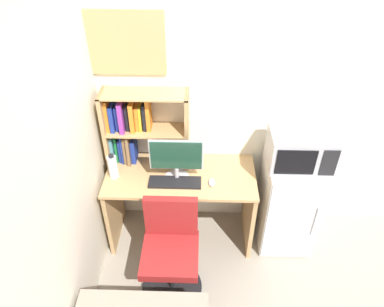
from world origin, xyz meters
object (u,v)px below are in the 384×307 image
(hutch_bookshelf, at_px, (135,126))
(computer_mouse, at_px, (212,182))
(desk_chair, at_px, (171,255))
(microwave, at_px, (300,149))
(water_bottle, at_px, (113,167))
(wall_corkboard, at_px, (121,43))
(mini_fridge, at_px, (288,203))
(keyboard, at_px, (175,182))
(monitor, at_px, (176,159))

(hutch_bookshelf, distance_m, computer_mouse, 0.80)
(computer_mouse, height_order, desk_chair, desk_chair)
(microwave, bearing_deg, desk_chair, -151.80)
(water_bottle, relative_size, desk_chair, 0.26)
(desk_chair, xyz_separation_m, wall_corkboard, (-0.39, 0.83, 1.42))
(microwave, relative_size, desk_chair, 0.58)
(mini_fridge, height_order, wall_corkboard, wall_corkboard)
(mini_fridge, bearing_deg, wall_corkboard, 168.50)
(hutch_bookshelf, height_order, water_bottle, hutch_bookshelf)
(desk_chair, bearing_deg, water_bottle, 135.30)
(wall_corkboard, bearing_deg, microwave, -11.38)
(microwave, distance_m, wall_corkboard, 1.62)
(hutch_bookshelf, distance_m, keyboard, 0.58)
(mini_fridge, bearing_deg, keyboard, -173.56)
(computer_mouse, bearing_deg, water_bottle, 175.29)
(hutch_bookshelf, relative_size, computer_mouse, 7.24)
(desk_chair, bearing_deg, computer_mouse, 53.57)
(water_bottle, bearing_deg, computer_mouse, -4.71)
(desk_chair, relative_size, wall_corkboard, 1.31)
(microwave, height_order, wall_corkboard, wall_corkboard)
(hutch_bookshelf, distance_m, desk_chair, 1.10)
(computer_mouse, height_order, mini_fridge, mini_fridge)
(hutch_bookshelf, relative_size, wall_corkboard, 1.06)
(keyboard, xyz_separation_m, computer_mouse, (0.31, 0.00, 0.00))
(keyboard, bearing_deg, computer_mouse, 0.56)
(hutch_bookshelf, distance_m, wall_corkboard, 0.68)
(water_bottle, xyz_separation_m, wall_corkboard, (0.12, 0.33, 0.93))
(monitor, xyz_separation_m, mini_fridge, (1.00, 0.05, -0.53))
(microwave, bearing_deg, monitor, -176.87)
(keyboard, distance_m, desk_chair, 0.59)
(computer_mouse, distance_m, mini_fridge, 0.78)
(water_bottle, relative_size, microwave, 0.46)
(monitor, bearing_deg, water_bottle, 179.07)
(microwave, bearing_deg, mini_fridge, -90.23)
(computer_mouse, bearing_deg, microwave, 9.22)
(monitor, height_order, wall_corkboard, wall_corkboard)
(microwave, xyz_separation_m, desk_chair, (-1.02, -0.55, -0.68))
(monitor, xyz_separation_m, computer_mouse, (0.29, -0.06, -0.20))
(mini_fridge, distance_m, desk_chair, 1.16)
(monitor, bearing_deg, desk_chair, -92.98)
(keyboard, relative_size, mini_fridge, 0.47)
(hutch_bookshelf, relative_size, microwave, 1.41)
(mini_fridge, xyz_separation_m, wall_corkboard, (-1.41, 0.29, 1.35))
(water_bottle, distance_m, microwave, 1.54)
(wall_corkboard, bearing_deg, desk_chair, -64.93)
(water_bottle, bearing_deg, microwave, 1.71)
(hutch_bookshelf, height_order, desk_chair, hutch_bookshelf)
(keyboard, bearing_deg, hutch_bookshelf, 138.72)
(hutch_bookshelf, bearing_deg, microwave, -7.91)
(monitor, relative_size, wall_corkboard, 0.65)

